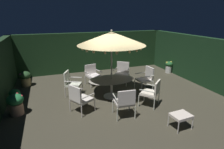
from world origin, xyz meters
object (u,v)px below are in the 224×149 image
Objects in this scene: patio_chair_north at (71,82)px; patio_chair_south at (146,77)px; ottoman_footrest at (181,116)px; potted_plant_left_near at (169,66)px; patio_chair_east at (125,101)px; patio_dining_table at (112,83)px; potted_plant_right_near at (25,78)px; potted_plant_back_right at (16,103)px; patio_chair_west at (92,73)px; patio_chair_southeast at (152,91)px; potted_plant_right_far at (15,96)px; patio_chair_southwest at (122,72)px; patio_umbrella at (112,38)px; patio_chair_northeast at (79,97)px.

patio_chair_south is (3.13, -0.54, 0.01)m from patio_chair_north.
potted_plant_left_near is (2.94, 4.61, -0.02)m from ottoman_footrest.
patio_chair_east is 1.49× the size of potted_plant_left_near.
patio_dining_table reaches higher than potted_plant_right_near.
potted_plant_back_right is (-5.06, -0.42, -0.18)m from patio_chair_south.
patio_chair_north is 1.42m from patio_chair_west.
potted_plant_right_far is at bearing 158.22° from patio_chair_southeast.
patio_chair_southwest is at bearing -11.44° from patio_chair_west.
patio_umbrella is 2.75× the size of patio_chair_southeast.
patio_chair_southwest reaches higher than potted_plant_left_near.
potted_plant_left_near is at bearing 24.98° from patio_dining_table.
patio_chair_west is (-1.49, 2.81, -0.03)m from patio_chair_southeast.
ottoman_footrest is 0.88× the size of potted_plant_left_near.
patio_umbrella is (0.00, -0.00, 1.73)m from patio_dining_table.
patio_chair_northeast is 3.19m from ottoman_footrest.
ottoman_footrest is 5.47m from potted_plant_left_near.
patio_dining_table is 3.43m from potted_plant_back_right.
patio_chair_southwest is at bearing -14.23° from potted_plant_right_near.
patio_chair_west is 1.33× the size of potted_plant_right_near.
patio_chair_northeast is (-1.43, -0.84, -0.04)m from patio_dining_table.
patio_umbrella reaches higher than patio_chair_south.
patio_chair_northeast is 1.69× the size of ottoman_footrest.
potted_plant_left_near is (5.52, 2.75, -0.18)m from patio_chair_northeast.
patio_chair_northeast is (-1.43, -0.84, -1.77)m from patio_umbrella.
potted_plant_right_near is 7.45m from potted_plant_left_near.
patio_chair_east is 1.07× the size of patio_chair_west.
patio_chair_east reaches higher than potted_plant_right_near.
patio_chair_southeast is (2.60, -1.92, -0.01)m from patio_chair_north.
patio_chair_north is at bearing -42.91° from potted_plant_right_near.
patio_chair_southwest is 4.03m from ottoman_footrest.
patio_chair_east is at bearing -161.25° from patio_chair_southeast.
patio_umbrella reaches higher than potted_plant_left_near.
potted_plant_right_far is at bearing -97.43° from potted_plant_right_near.
potted_plant_left_near is at bearing 24.98° from patio_umbrella.
patio_umbrella is at bearing -155.02° from potted_plant_left_near.
patio_dining_table is 1.64m from patio_chair_east.
patio_chair_west reaches higher than potted_plant_left_near.
patio_chair_northeast is 2.56m from patio_chair_southeast.
patio_umbrella reaches higher than ottoman_footrest.
patio_chair_southwest reaches higher than patio_chair_north.
patio_chair_southeast is 0.96× the size of patio_chair_southwest.
patio_chair_south is 2.92m from ottoman_footrest.
patio_umbrella is 2.68× the size of patio_chair_northeast.
potted_plant_right_far is (-4.57, -0.66, -0.27)m from patio_chair_southwest.
patio_chair_southeast reaches higher than potted_plant_right_far.
potted_plant_right_near is at bearing 155.62° from patio_chair_south.
patio_chair_south is 1.01× the size of patio_chair_southwest.
patio_dining_table is 1.90× the size of patio_chair_southeast.
patio_chair_southwest reaches higher than potted_plant_right_far.
patio_chair_south is 2.49m from patio_chair_west.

